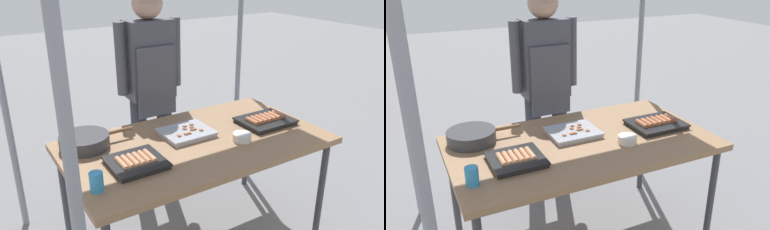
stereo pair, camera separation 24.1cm
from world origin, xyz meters
The scene contains 8 objects.
stall_table centered at (0.00, 0.00, 0.70)m, with size 1.60×0.90×0.75m.
tray_grilled_sausages centered at (-0.45, -0.10, 0.77)m, with size 0.29×0.29×0.05m.
tray_meat_skewers centered at (-0.01, 0.10, 0.77)m, with size 0.31×0.26×0.04m.
tray_pork_links centered at (0.54, -0.02, 0.77)m, with size 0.35×0.28×0.06m.
cooking_wok centered at (-0.61, 0.27, 0.79)m, with size 0.45×0.29×0.08m.
condiment_bowl centered at (0.23, -0.15, 0.77)m, with size 0.11×0.11×0.05m, color silver.
drink_cup_near_edge centered at (-0.71, -0.23, 0.80)m, with size 0.07×0.07×0.10m, color #338CBF.
vendor_woman centered at (0.05, 0.72, 0.95)m, with size 0.52×0.23×1.61m.
Camera 2 is at (-0.98, -1.96, 1.79)m, focal length 36.90 mm.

